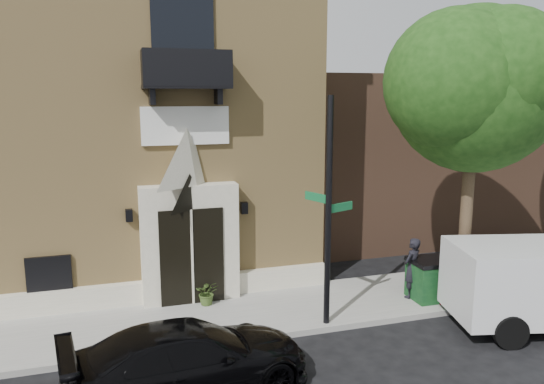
# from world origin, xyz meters

# --- Properties ---
(ground) EXTENTS (120.00, 120.00, 0.00)m
(ground) POSITION_xyz_m (0.00, 0.00, 0.00)
(ground) COLOR black
(ground) RESTS_ON ground
(sidewalk) EXTENTS (42.00, 3.00, 0.15)m
(sidewalk) POSITION_xyz_m (1.00, 1.50, 0.07)
(sidewalk) COLOR gray
(sidewalk) RESTS_ON ground
(church) EXTENTS (12.20, 11.01, 9.30)m
(church) POSITION_xyz_m (-2.99, 7.95, 4.63)
(church) COLOR tan
(church) RESTS_ON ground
(neighbour_building) EXTENTS (18.00, 8.00, 6.40)m
(neighbour_building) POSITION_xyz_m (12.00, 9.00, 3.20)
(neighbour_building) COLOR brown
(neighbour_building) RESTS_ON ground
(street_tree_left) EXTENTS (4.97, 4.38, 7.77)m
(street_tree_left) POSITION_xyz_m (6.03, 0.35, 5.87)
(street_tree_left) COLOR #38281C
(street_tree_left) RESTS_ON sidewalk
(black_sedan) EXTENTS (4.95, 2.53, 1.38)m
(black_sedan) POSITION_xyz_m (-1.69, -1.58, 0.69)
(black_sedan) COLOR black
(black_sedan) RESTS_ON ground
(street_sign) EXTENTS (1.08, 0.83, 5.55)m
(street_sign) POSITION_xyz_m (1.96, 0.28, 2.94)
(street_sign) COLOR black
(street_sign) RESTS_ON sidewalk
(fire_hydrant) EXTENTS (0.47, 0.38, 0.83)m
(fire_hydrant) POSITION_xyz_m (5.43, 0.54, 0.56)
(fire_hydrant) COLOR #A31027
(fire_hydrant) RESTS_ON sidewalk
(dumpster) EXTENTS (1.74, 1.01, 1.12)m
(dumpster) POSITION_xyz_m (5.61, 0.86, 0.72)
(dumpster) COLOR #0D3218
(dumpster) RESTS_ON sidewalk
(planter) EXTENTS (0.69, 0.63, 0.67)m
(planter) POSITION_xyz_m (-0.65, 2.26, 0.49)
(planter) COLOR #3F5723
(planter) RESTS_ON sidewalk
(pedestrian_near) EXTENTS (0.74, 0.65, 1.69)m
(pedestrian_near) POSITION_xyz_m (4.86, 1.10, 1.00)
(pedestrian_near) COLOR black
(pedestrian_near) RESTS_ON sidewalk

